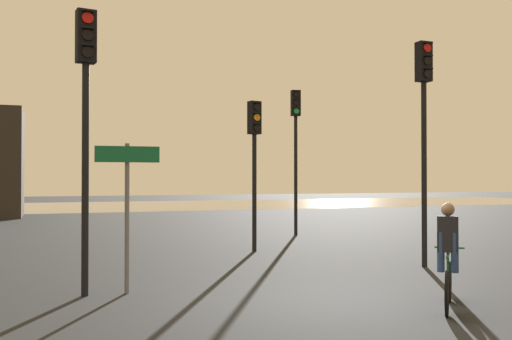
{
  "coord_description": "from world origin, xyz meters",
  "views": [
    {
      "loc": [
        -4.31,
        -8.13,
        1.99
      ],
      "look_at": [
        0.5,
        5.0,
        2.2
      ],
      "focal_mm": 40.0,
      "sensor_mm": 36.0,
      "label": 1
    }
  ],
  "objects_px": {
    "traffic_light_center": "(254,146)",
    "direction_sign_post": "(127,195)",
    "cyclist": "(448,256)",
    "traffic_light_far_right": "(296,136)",
    "traffic_light_near_left": "(86,98)",
    "traffic_light_near_right": "(424,112)"
  },
  "relations": [
    {
      "from": "traffic_light_far_right",
      "to": "traffic_light_near_left",
      "type": "bearing_deg",
      "value": 57.89
    },
    {
      "from": "traffic_light_center",
      "to": "direction_sign_post",
      "type": "relative_size",
      "value": 1.58
    },
    {
      "from": "traffic_light_near_right",
      "to": "traffic_light_near_left",
      "type": "height_order",
      "value": "traffic_light_near_right"
    },
    {
      "from": "traffic_light_far_right",
      "to": "traffic_light_near_left",
      "type": "distance_m",
      "value": 11.18
    },
    {
      "from": "traffic_light_near_left",
      "to": "cyclist",
      "type": "bearing_deg",
      "value": 141.3
    },
    {
      "from": "traffic_light_near_right",
      "to": "traffic_light_far_right",
      "type": "bearing_deg",
      "value": -92.94
    },
    {
      "from": "cyclist",
      "to": "traffic_light_far_right",
      "type": "bearing_deg",
      "value": 118.5
    },
    {
      "from": "traffic_light_center",
      "to": "cyclist",
      "type": "distance_m",
      "value": 7.78
    },
    {
      "from": "direction_sign_post",
      "to": "traffic_light_near_left",
      "type": "bearing_deg",
      "value": 0.76
    },
    {
      "from": "traffic_light_near_left",
      "to": "traffic_light_near_right",
      "type": "bearing_deg",
      "value": 176.54
    },
    {
      "from": "traffic_light_near_right",
      "to": "traffic_light_center",
      "type": "relative_size",
      "value": 1.24
    },
    {
      "from": "traffic_light_far_right",
      "to": "direction_sign_post",
      "type": "bearing_deg",
      "value": 60.74
    },
    {
      "from": "traffic_light_near_right",
      "to": "direction_sign_post",
      "type": "height_order",
      "value": "traffic_light_near_right"
    },
    {
      "from": "traffic_light_far_right",
      "to": "direction_sign_post",
      "type": "relative_size",
      "value": 1.96
    },
    {
      "from": "cyclist",
      "to": "traffic_light_center",
      "type": "bearing_deg",
      "value": 134.07
    },
    {
      "from": "traffic_light_near_left",
      "to": "traffic_light_center",
      "type": "height_order",
      "value": "traffic_light_near_left"
    },
    {
      "from": "traffic_light_near_left",
      "to": "traffic_light_center",
      "type": "xyz_separation_m",
      "value": [
        4.71,
        4.54,
        -0.49
      ]
    },
    {
      "from": "traffic_light_near_left",
      "to": "traffic_light_far_right",
      "type": "bearing_deg",
      "value": -141.43
    },
    {
      "from": "traffic_light_far_right",
      "to": "cyclist",
      "type": "xyz_separation_m",
      "value": [
        -2.47,
        -11.16,
        -2.68
      ]
    },
    {
      "from": "traffic_light_near_right",
      "to": "traffic_light_center",
      "type": "distance_m",
      "value": 4.74
    },
    {
      "from": "traffic_light_far_right",
      "to": "direction_sign_post",
      "type": "distance_m",
      "value": 10.89
    },
    {
      "from": "traffic_light_near_left",
      "to": "cyclist",
      "type": "xyz_separation_m",
      "value": [
        5.11,
        -2.95,
        -2.54
      ]
    }
  ]
}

